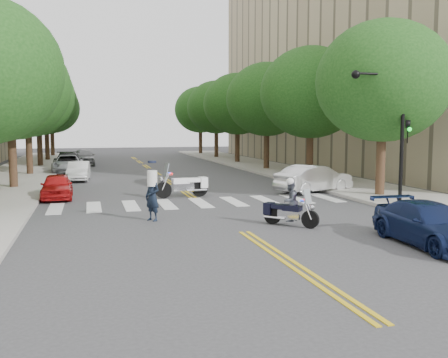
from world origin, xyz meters
name	(u,v)px	position (x,y,z in m)	size (l,w,h in m)	color
ground	(244,232)	(0.00, 0.00, 0.00)	(140.00, 140.00, 0.00)	#38383A
sidewalk_left	(19,175)	(-9.50, 22.00, 0.07)	(5.00, 60.00, 0.15)	#9E9991
sidewalk_right	(275,169)	(9.50, 22.00, 0.07)	(5.00, 60.00, 0.15)	#9E9991
building_right	(425,46)	(26.00, 26.00, 11.00)	(26.00, 44.00, 22.00)	tan
tree_l_1	(10,87)	(-8.80, 14.00, 5.55)	(6.40, 6.40, 8.45)	#382316
tree_l_2	(27,96)	(-8.80, 22.00, 5.55)	(6.40, 6.40, 8.45)	#382316
tree_l_3	(38,101)	(-8.80, 30.00, 5.55)	(6.40, 6.40, 8.45)	#382316
tree_l_4	(46,105)	(-8.80, 38.00, 5.55)	(6.40, 6.40, 8.45)	#382316
tree_l_5	(51,108)	(-8.80, 46.00, 5.55)	(6.40, 6.40, 8.45)	#382316
tree_r_0	(383,81)	(8.80, 6.00, 5.55)	(6.40, 6.40, 8.45)	#382316
tree_r_1	(311,93)	(8.80, 14.00, 5.55)	(6.40, 6.40, 8.45)	#382316
tree_r_2	(267,99)	(8.80, 22.00, 5.55)	(6.40, 6.40, 8.45)	#382316
tree_r_3	(237,104)	(8.80, 30.00, 5.55)	(6.40, 6.40, 8.45)	#382316
tree_r_4	(216,107)	(8.80, 38.00, 5.55)	(6.40, 6.40, 8.45)	#382316
tree_r_5	(200,110)	(8.80, 46.00, 5.55)	(6.40, 6.40, 8.45)	#382316
traffic_signal_pole	(393,119)	(7.72, 3.50, 3.72)	(2.82, 0.42, 6.00)	black
motorcycle_police	(289,204)	(1.80, 0.60, 0.75)	(1.52, 1.71, 1.67)	black
motorcycle_parked	(186,185)	(-0.25, 8.52, 0.59)	(2.62, 0.79, 1.69)	black
officer_standing	(152,197)	(-2.61, 2.77, 0.88)	(0.64, 0.42, 1.76)	black
convertible	(314,179)	(6.50, 8.50, 0.73)	(1.54, 4.41, 1.45)	silver
sedan_blue	(430,224)	(4.60, -3.14, 0.61)	(1.72, 4.24, 1.23)	#101D46
parked_car_a	(57,186)	(-6.30, 9.59, 0.60)	(1.41, 3.51, 1.19)	#B41314
parked_car_b	(79,171)	(-5.44, 17.77, 0.60)	(1.27, 3.65, 1.20)	white
parked_car_c	(68,164)	(-6.30, 23.50, 0.67)	(2.23, 4.83, 1.34)	#A6A7AD
parked_car_d	(68,162)	(-6.30, 24.50, 0.74)	(2.08, 5.13, 1.49)	black
parked_car_e	(84,157)	(-5.20, 31.05, 0.75)	(1.76, 4.38, 1.49)	#939297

